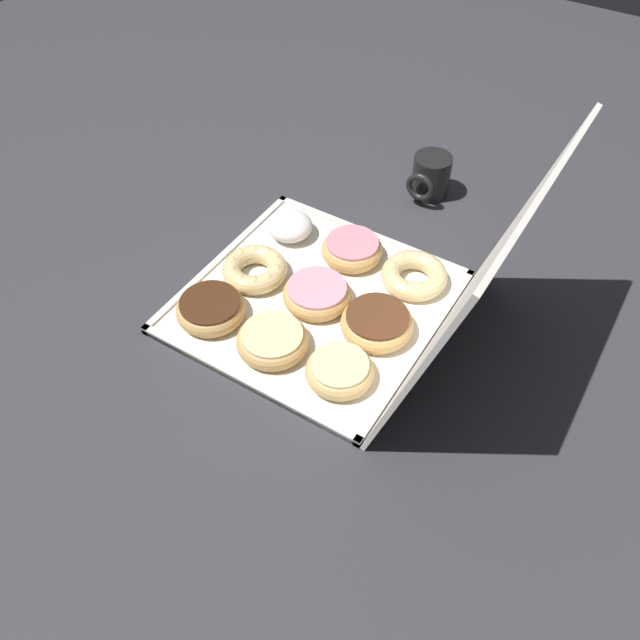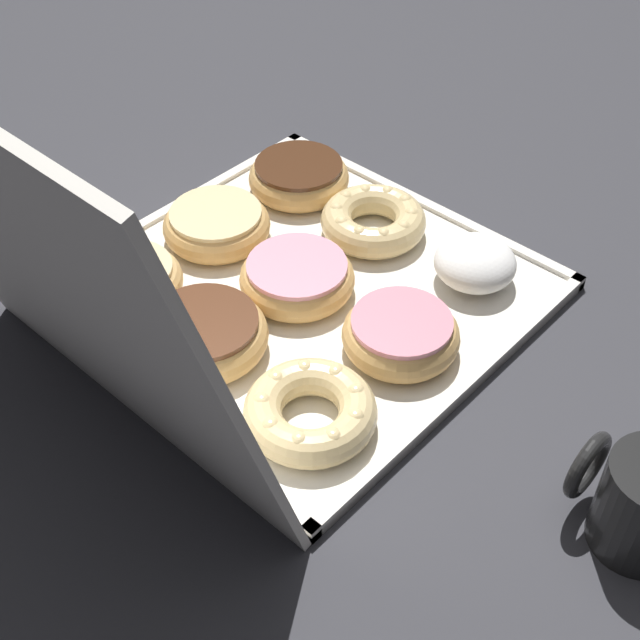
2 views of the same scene
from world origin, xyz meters
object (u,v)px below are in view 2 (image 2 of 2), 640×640
Objects in this scene: chocolate_frosted_donut_2 at (299,176)px; glazed_ring_donut_5 at (216,225)px; cruller_donut_6 at (310,411)px; chocolate_frosted_donut_7 at (205,334)px; cruller_donut_1 at (373,220)px; pink_frosted_donut_4 at (295,276)px; pink_frosted_donut_3 at (403,332)px; glazed_ring_donut_8 at (129,280)px; powdered_filled_donut_0 at (475,263)px; donut_box at (301,292)px.

glazed_ring_donut_5 is at bearing 88.95° from chocolate_frosted_donut_2.
cruller_donut_6 is 0.14m from chocolate_frosted_donut_7.
cruller_donut_1 is 0.13m from pink_frosted_donut_4.
cruller_donut_1 is 1.03× the size of pink_frosted_donut_3.
cruller_donut_1 is 0.29m from cruller_donut_6.
cruller_donut_1 is 0.96× the size of chocolate_frosted_donut_7.
cruller_donut_1 is 0.27m from glazed_ring_donut_8.
cruller_donut_1 is at bearing -41.03° from pink_frosted_donut_3.
powdered_filled_donut_0 reaches higher than cruller_donut_6.
cruller_donut_1 is (0.01, -0.12, 0.02)m from donut_box.
cruller_donut_1 is 1.07× the size of glazed_ring_donut_8.
pink_frosted_donut_3 is (-0.26, 0.12, 0.00)m from chocolate_frosted_donut_2.
powdered_filled_donut_0 is 0.72× the size of glazed_ring_donut_5.
pink_frosted_donut_3 is at bearing -176.08° from pink_frosted_donut_4.
pink_frosted_donut_3 is 0.95× the size of pink_frosted_donut_4.
powdered_filled_donut_0 reaches higher than chocolate_frosted_donut_2.
donut_box is 0.13m from glazed_ring_donut_5.
donut_box is at bearing -179.36° from glazed_ring_donut_5.
donut_box is at bearing -134.67° from glazed_ring_donut_8.
glazed_ring_donut_8 is at bearing 45.33° from donut_box.
pink_frosted_donut_3 is at bearing 154.00° from chocolate_frosted_donut_2.
cruller_donut_1 reaches higher than donut_box.
chocolate_frosted_donut_7 is (0.14, -0.00, 0.00)m from cruller_donut_6.
powdered_filled_donut_0 is 0.72× the size of cruller_donut_6.
chocolate_frosted_donut_7 reaches higher than pink_frosted_donut_3.
cruller_donut_1 is at bearing -87.37° from donut_box.
chocolate_frosted_donut_2 is at bearing -91.05° from glazed_ring_donut_5.
glazed_ring_donut_5 and cruller_donut_6 have the same top height.
cruller_donut_1 is 0.99× the size of glazed_ring_donut_5.
chocolate_frosted_donut_7 is (0.00, 0.12, 0.00)m from pink_frosted_donut_4.
glazed_ring_donut_8 is at bearing 46.21° from powdered_filled_donut_0.
chocolate_frosted_donut_2 is at bearing -26.00° from pink_frosted_donut_3.
glazed_ring_donut_5 is (0.25, 0.13, -0.00)m from powdered_filled_donut_0.
donut_box is 0.18m from powdered_filled_donut_0.
pink_frosted_donut_4 is at bearing -42.01° from cruller_donut_6.
glazed_ring_donut_8 is at bearing 64.65° from cruller_donut_1.
powdered_filled_donut_0 is at bearing -179.15° from chocolate_frosted_donut_2.
chocolate_frosted_donut_2 is 0.97× the size of chocolate_frosted_donut_7.
glazed_ring_donut_5 is at bearing -1.80° from pink_frosted_donut_4.
powdered_filled_donut_0 is 0.25m from chocolate_frosted_donut_2.
donut_box is at bearing -124.14° from pink_frosted_donut_4.
cruller_donut_1 is 0.12m from chocolate_frosted_donut_2.
cruller_donut_6 is at bearing 179.73° from chocolate_frosted_donut_7.
pink_frosted_donut_3 reaches higher than chocolate_frosted_donut_2.
powdered_filled_donut_0 reaches higher than pink_frosted_donut_3.
cruller_donut_6 is at bearing 154.08° from glazed_ring_donut_5.
donut_box is 0.13m from pink_frosted_donut_3.
glazed_ring_donut_5 is at bearing -87.91° from glazed_ring_donut_8.
donut_box is at bearing 92.63° from cruller_donut_1.
chocolate_frosted_donut_2 is at bearing 0.85° from powdered_filled_donut_0.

